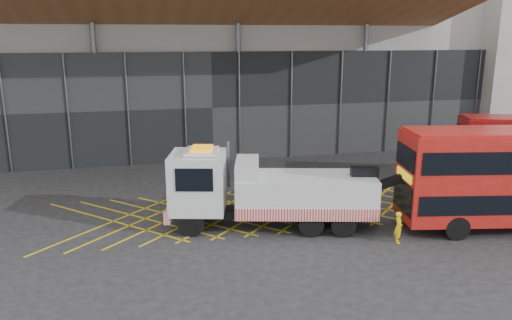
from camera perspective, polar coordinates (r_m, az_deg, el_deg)
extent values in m
plane|color=#242426|center=(26.66, -5.59, -6.14)|extent=(120.00, 120.00, 0.00)
cube|color=yellow|center=(26.52, -15.99, -6.74)|extent=(7.16, 7.16, 0.01)
cube|color=yellow|center=(26.52, -15.99, -6.74)|extent=(7.16, 7.16, 0.01)
cube|color=yellow|center=(26.47, -12.51, -6.56)|extent=(7.16, 7.16, 0.01)
cube|color=yellow|center=(26.47, -12.51, -6.56)|extent=(7.16, 7.16, 0.01)
cube|color=yellow|center=(26.52, -9.04, -6.35)|extent=(7.16, 7.16, 0.01)
cube|color=yellow|center=(26.52, -9.04, -6.35)|extent=(7.16, 7.16, 0.01)
cube|color=yellow|center=(26.66, -5.59, -6.13)|extent=(7.16, 7.16, 0.01)
cube|color=yellow|center=(26.66, -5.59, -6.13)|extent=(7.16, 7.16, 0.01)
cube|color=yellow|center=(26.89, -2.19, -5.88)|extent=(7.16, 7.16, 0.01)
cube|color=yellow|center=(26.89, -2.19, -5.88)|extent=(7.16, 7.16, 0.01)
cube|color=yellow|center=(27.22, 1.13, -5.62)|extent=(7.16, 7.16, 0.01)
cube|color=yellow|center=(27.22, 1.13, -5.62)|extent=(7.16, 7.16, 0.01)
cube|color=yellow|center=(27.64, 4.36, -5.35)|extent=(7.16, 7.16, 0.01)
cube|color=yellow|center=(27.64, 4.36, -5.35)|extent=(7.16, 7.16, 0.01)
cube|color=yellow|center=(28.14, 7.49, -5.08)|extent=(7.16, 7.16, 0.01)
cube|color=yellow|center=(28.14, 7.49, -5.08)|extent=(7.16, 7.16, 0.01)
cube|color=yellow|center=(28.72, 10.49, -4.80)|extent=(7.16, 7.16, 0.01)
cube|color=yellow|center=(28.72, 10.49, -4.80)|extent=(7.16, 7.16, 0.01)
cube|color=yellow|center=(29.38, 13.36, -4.51)|extent=(7.16, 7.16, 0.01)
cube|color=yellow|center=(29.38, 13.36, -4.51)|extent=(7.16, 7.16, 0.01)
cube|color=yellow|center=(30.10, 16.10, -4.24)|extent=(7.16, 7.16, 0.01)
cube|color=yellow|center=(30.10, 16.10, -4.24)|extent=(7.16, 7.16, 0.01)
cube|color=yellow|center=(30.90, 18.70, -3.96)|extent=(7.16, 7.16, 0.01)
cube|color=yellow|center=(30.90, 18.70, -3.96)|extent=(7.16, 7.16, 0.01)
cube|color=yellow|center=(31.75, 21.17, -3.69)|extent=(7.16, 7.16, 0.01)
cube|color=yellow|center=(31.75, 21.17, -3.69)|extent=(7.16, 7.16, 0.01)
cube|color=yellow|center=(32.66, 23.50, -3.43)|extent=(7.16, 7.16, 0.01)
cube|color=yellow|center=(32.66, 23.50, -3.43)|extent=(7.16, 7.16, 0.01)
cube|color=#999893|center=(44.12, -6.63, 13.79)|extent=(55.00, 14.00, 18.00)
cube|color=black|center=(37.24, -5.09, 6.05)|extent=(55.00, 0.80, 8.00)
cylinder|color=#595B60|center=(36.67, -17.64, 6.90)|extent=(0.36, 0.36, 10.00)
cylinder|color=#595B60|center=(37.25, -2.01, 7.65)|extent=(0.36, 0.36, 10.00)
cylinder|color=#595B60|center=(40.38, 12.19, 7.85)|extent=(0.36, 0.36, 10.00)
cube|color=black|center=(24.55, 2.04, -6.01)|extent=(10.21, 3.49, 0.38)
cube|color=white|center=(24.24, -6.63, -2.47)|extent=(3.16, 3.23, 2.80)
cube|color=black|center=(24.31, -9.74, -1.35)|extent=(0.62, 2.32, 1.19)
cube|color=red|center=(24.88, -9.63, -5.54)|extent=(0.93, 2.79, 0.59)
cube|color=orange|center=(23.80, -6.22, 1.33)|extent=(1.25, 1.49, 0.13)
cube|color=white|center=(24.30, 5.63, -3.73)|extent=(7.13, 4.21, 1.73)
cube|color=red|center=(23.22, 5.88, -6.30)|extent=(6.51, 1.66, 0.59)
cube|color=white|center=(23.87, -1.02, -0.89)|extent=(1.66, 2.77, 0.75)
cube|color=black|center=(24.41, 12.26, -1.40)|extent=(1.39, 0.83, 0.54)
cube|color=black|center=(24.80, 14.64, -2.60)|extent=(2.38, 0.93, 1.17)
cylinder|color=black|center=(23.77, -7.37, -7.24)|extent=(1.24, 0.65, 1.19)
cylinder|color=black|center=(25.87, -6.68, -5.41)|extent=(1.24, 0.65, 1.19)
cylinder|color=black|center=(23.85, 9.96, -7.26)|extent=(1.24, 0.65, 1.19)
cylinder|color=black|center=(25.95, 9.17, -5.44)|extent=(1.24, 0.65, 1.19)
cylinder|color=#595B60|center=(24.98, -3.17, -0.48)|extent=(0.15, 0.15, 2.37)
cube|color=black|center=(24.82, 16.42, -3.95)|extent=(0.51, 2.42, 1.42)
cube|color=black|center=(24.31, 16.73, 0.34)|extent=(0.51, 2.42, 1.04)
cube|color=yellow|center=(24.53, 16.57, -1.64)|extent=(0.42, 1.93, 0.38)
cylinder|color=black|center=(24.93, 21.99, -7.22)|extent=(1.18, 0.53, 1.14)
cylinder|color=black|center=(27.06, 19.85, -5.36)|extent=(1.18, 0.53, 1.14)
cube|color=black|center=(34.35, 22.16, 0.14)|extent=(0.75, 2.03, 1.23)
cube|color=black|center=(34.01, 22.42, 2.86)|extent=(0.75, 2.03, 0.90)
cube|color=yellow|center=(34.15, 22.29, 1.61)|extent=(0.61, 1.62, 0.33)
cylinder|color=black|center=(34.21, 25.56, -2.04)|extent=(1.03, 0.59, 0.99)
cylinder|color=black|center=(36.15, 24.48, -1.11)|extent=(1.03, 0.59, 0.99)
imported|color=yellow|center=(23.70, 15.97, -7.39)|extent=(0.48, 0.61, 1.47)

